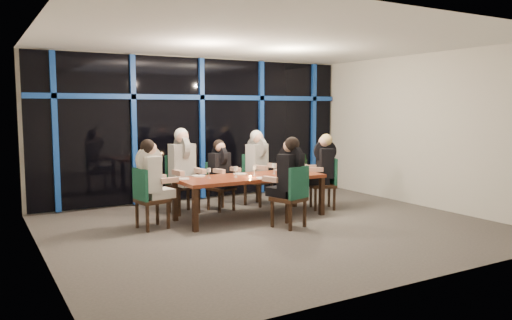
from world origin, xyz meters
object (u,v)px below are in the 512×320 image
object	(u,v)px
dining_table	(250,180)
chair_end_left	(147,195)
chair_far_mid	(218,183)
diner_far_left	(183,158)
chair_far_right	(255,176)
wine_bottle	(305,165)
diner_end_left	(151,171)
diner_near_mid	(289,169)
chair_far_left	(181,180)
diner_far_right	(258,157)
chair_near_mid	(293,194)
chair_end_right	(327,180)
diner_end_right	(323,160)
water_pitcher	(290,169)
diner_far_mid	(221,164)

from	to	relation	value
dining_table	chair_end_left	world-z (taller)	chair_end_left
chair_far_mid	diner_far_left	bearing A→B (deg)	164.49
dining_table	chair_far_right	distance (m)	1.25
chair_end_left	wine_bottle	size ratio (longest dim) A/B	2.97
diner_end_left	diner_near_mid	xyz separation A→B (m)	(1.96, -1.03, 0.02)
chair_far_mid	diner_far_left	xyz separation A→B (m)	(-0.69, 0.04, 0.51)
chair_far_left	diner_far_right	bearing A→B (deg)	-9.91
dining_table	chair_near_mid	xyz separation A→B (m)	(0.23, -1.00, -0.12)
dining_table	diner_far_left	bearing A→B (deg)	132.18
chair_far_mid	chair_end_right	size ratio (longest dim) A/B	0.93
diner_end_right	water_pitcher	distance (m)	0.89
diner_far_mid	diner_near_mid	bearing A→B (deg)	-90.37
diner_far_right	chair_end_right	bearing A→B (deg)	-67.13
diner_far_left	diner_end_right	size ratio (longest dim) A/B	1.09
chair_far_right	diner_near_mid	bearing A→B (deg)	-124.88
chair_near_mid	diner_near_mid	size ratio (longest dim) A/B	1.03
diner_far_left	diner_end_right	bearing A→B (deg)	-27.74
chair_end_right	wine_bottle	world-z (taller)	wine_bottle
diner_far_mid	diner_near_mid	xyz separation A→B (m)	(0.37, -1.77, 0.09)
chair_near_mid	chair_far_mid	bearing A→B (deg)	-95.50
diner_end_right	chair_end_left	bearing A→B (deg)	-69.04
chair_end_left	diner_near_mid	distance (m)	2.32
chair_far_left	diner_near_mid	distance (m)	2.29
dining_table	diner_near_mid	distance (m)	0.98
dining_table	wine_bottle	distance (m)	1.16
diner_far_left	diner_far_mid	size ratio (longest dim) A/B	1.17
chair_end_right	diner_far_left	distance (m)	2.78
diner_far_left	diner_end_right	distance (m)	2.65
chair_far_right	wine_bottle	world-z (taller)	wine_bottle
chair_far_right	diner_near_mid	size ratio (longest dim) A/B	1.04
diner_far_mid	diner_end_right	world-z (taller)	diner_end_right
chair_far_mid	diner_far_left	distance (m)	0.86
chair_end_left	diner_far_left	world-z (taller)	diner_far_left
diner_far_right	water_pitcher	bearing A→B (deg)	-110.82
diner_far_left	diner_end_left	distance (m)	1.23
chair_far_left	chair_far_right	xyz separation A→B (m)	(1.58, -0.02, -0.03)
diner_far_left	chair_end_left	bearing A→B (deg)	-144.10
dining_table	chair_end_right	bearing A→B (deg)	-1.31
diner_far_right	diner_end_right	xyz separation A→B (m)	(0.87, -0.96, -0.03)
chair_end_right	diner_far_right	distance (m)	1.44
chair_end_right	chair_near_mid	size ratio (longest dim) A/B	0.98
chair_end_left	diner_end_left	bearing A→B (deg)	-90.00
diner_far_mid	diner_near_mid	world-z (taller)	diner_near_mid
chair_far_mid	diner_end_left	xyz separation A→B (m)	(-1.57, -0.82, 0.43)
diner_far_mid	dining_table	bearing A→B (deg)	-91.04
dining_table	chair_end_left	distance (m)	1.85
dining_table	chair_far_left	xyz separation A→B (m)	(-0.89, 1.06, -0.08)
wine_bottle	diner_far_mid	bearing A→B (deg)	145.59
chair_end_right	diner_far_mid	xyz separation A→B (m)	(-1.84, 0.89, 0.33)
chair_far_mid	chair_near_mid	xyz separation A→B (m)	(0.41, -1.93, 0.05)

